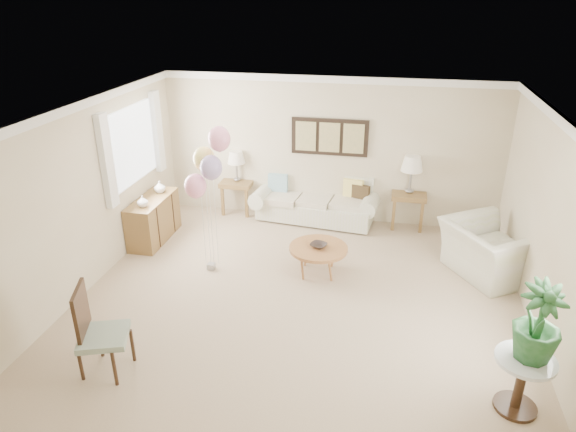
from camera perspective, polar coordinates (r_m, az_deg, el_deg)
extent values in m
plane|color=tan|center=(7.06, 1.05, -9.95)|extent=(6.00, 6.00, 0.00)
cube|color=beige|center=(9.20, 4.62, 7.28)|extent=(6.00, 0.04, 2.60)
cube|color=beige|center=(3.96, -7.33, -18.11)|extent=(6.00, 0.04, 2.60)
cube|color=beige|center=(7.52, -21.95, 1.64)|extent=(0.04, 6.00, 2.60)
cube|color=beige|center=(6.62, 27.60, -2.43)|extent=(0.04, 6.00, 2.60)
cube|color=white|center=(6.00, 1.24, 10.99)|extent=(6.00, 6.00, 0.02)
cube|color=white|center=(8.90, 4.86, 14.89)|extent=(6.00, 0.06, 0.12)
cube|color=white|center=(7.16, -23.29, 10.82)|extent=(0.06, 6.00, 0.12)
cube|color=white|center=(8.61, -16.94, 7.56)|extent=(0.04, 1.40, 1.20)
cube|color=white|center=(7.89, -19.50, 5.75)|extent=(0.10, 0.22, 1.40)
cube|color=white|center=(9.32, -14.31, 9.07)|extent=(0.10, 0.22, 1.40)
cube|color=black|center=(9.11, 4.65, 8.74)|extent=(1.35, 0.04, 0.65)
cube|color=#8C8C59|center=(9.14, 1.98, 8.86)|extent=(0.36, 0.02, 0.52)
cube|color=#8C8C59|center=(9.08, 4.62, 8.70)|extent=(0.36, 0.02, 0.52)
cube|color=#8C8C59|center=(9.04, 7.29, 8.51)|extent=(0.36, 0.02, 0.52)
cube|color=beige|center=(9.46, 3.10, 0.75)|extent=(2.15, 1.07, 0.34)
cube|color=beige|center=(9.61, 3.44, 3.54)|extent=(2.08, 0.43, 0.52)
cylinder|color=beige|center=(9.56, -2.74, 2.42)|extent=(0.39, 0.88, 0.30)
cylinder|color=beige|center=(9.30, 9.17, 1.48)|extent=(0.39, 0.88, 0.30)
cube|color=beige|center=(9.44, -0.48, 2.09)|extent=(0.64, 0.74, 0.11)
cube|color=beige|center=(9.34, 3.09, 1.81)|extent=(0.64, 0.74, 0.11)
cube|color=beige|center=(9.28, 6.71, 1.52)|extent=(0.64, 0.74, 0.11)
cube|color=#88B6C3|center=(9.53, -1.11, 3.66)|extent=(0.36, 0.11, 0.36)
cube|color=#EEDA70|center=(9.34, 7.27, 3.03)|extent=(0.36, 0.11, 0.36)
cube|color=#3B2C19|center=(9.29, 8.08, 2.49)|extent=(0.32, 0.09, 0.32)
cube|color=beige|center=(9.54, 3.08, -0.29)|extent=(1.88, 0.75, 0.04)
cube|color=brown|center=(9.69, -5.66, 3.70)|extent=(0.58, 0.53, 0.08)
cube|color=brown|center=(9.69, -7.27, 1.60)|extent=(0.05, 0.05, 0.55)
cube|color=brown|center=(9.55, -4.62, 1.39)|extent=(0.05, 0.05, 0.55)
cube|color=brown|center=(10.06, -6.51, 2.51)|extent=(0.05, 0.05, 0.55)
cube|color=brown|center=(9.93, -3.95, 2.32)|extent=(0.05, 0.05, 0.55)
cube|color=brown|center=(9.28, 13.30, 2.32)|extent=(0.60, 0.54, 0.09)
cube|color=brown|center=(9.20, 11.63, 0.07)|extent=(0.05, 0.05, 0.56)
cube|color=brown|center=(9.22, 14.60, -0.18)|extent=(0.05, 0.05, 0.56)
cube|color=brown|center=(9.60, 11.68, 1.10)|extent=(0.05, 0.05, 0.56)
cube|color=brown|center=(9.62, 14.52, 0.87)|extent=(0.05, 0.05, 0.56)
cylinder|color=gray|center=(9.66, -5.68, 4.10)|extent=(0.13, 0.13, 0.06)
cylinder|color=gray|center=(9.61, -5.72, 5.06)|extent=(0.04, 0.04, 0.29)
cone|color=silver|center=(9.53, -5.79, 6.53)|extent=(0.32, 0.32, 0.23)
cylinder|color=gray|center=(9.25, 13.34, 2.76)|extent=(0.16, 0.16, 0.07)
cylinder|color=gray|center=(9.19, 13.46, 3.92)|extent=(0.04, 0.04, 0.33)
cone|color=silver|center=(9.09, 13.64, 5.70)|extent=(0.38, 0.38, 0.27)
cylinder|color=#975F41|center=(7.61, 3.40, -3.62)|extent=(0.87, 0.87, 0.05)
cylinder|color=#975F41|center=(7.87, 5.07, -4.49)|extent=(0.03, 0.03, 0.39)
cylinder|color=#975F41|center=(7.92, 2.11, -4.22)|extent=(0.03, 0.03, 0.39)
cylinder|color=#975F41|center=(7.56, 1.57, -5.67)|extent=(0.03, 0.03, 0.39)
cylinder|color=#975F41|center=(7.51, 4.68, -5.97)|extent=(0.03, 0.03, 0.39)
imported|color=#2D231F|center=(7.58, 3.41, -3.28)|extent=(0.31, 0.31, 0.06)
imported|color=beige|center=(8.13, 21.44, -3.60)|extent=(1.57, 1.62, 0.80)
cylinder|color=silver|center=(5.70, 24.91, -14.30)|extent=(0.59, 0.59, 0.04)
cylinder|color=#311D13|center=(5.89, 24.37, -16.72)|extent=(0.10, 0.10, 0.59)
cylinder|color=#311D13|center=(6.08, 23.87, -18.88)|extent=(0.43, 0.43, 0.01)
imported|color=#184E1F|center=(5.49, 26.04, -10.58)|extent=(0.59, 0.59, 0.82)
cube|color=gray|center=(6.10, -19.78, -12.50)|extent=(0.65, 0.65, 0.07)
cylinder|color=#311D13|center=(6.22, -22.06, -15.00)|extent=(0.04, 0.04, 0.42)
cylinder|color=#311D13|center=(6.02, -18.71, -15.82)|extent=(0.04, 0.04, 0.42)
cylinder|color=#311D13|center=(6.48, -20.14, -12.91)|extent=(0.04, 0.04, 0.42)
cylinder|color=#311D13|center=(6.29, -16.89, -13.61)|extent=(0.04, 0.04, 0.42)
cube|color=#311D13|center=(6.05, -22.02, -9.76)|extent=(0.20, 0.47, 0.56)
cube|color=brown|center=(8.94, -14.72, -0.34)|extent=(0.45, 1.20, 0.74)
cube|color=#311D13|center=(8.70, -15.52, -1.15)|extent=(0.46, 0.02, 0.70)
cube|color=#311D13|center=(9.19, -13.90, 0.41)|extent=(0.46, 0.02, 0.70)
imported|color=white|center=(8.49, -15.86, 1.58)|extent=(0.20, 0.20, 0.18)
imported|color=silver|center=(9.01, -14.08, 3.16)|extent=(0.24, 0.24, 0.20)
cube|color=gray|center=(7.97, -8.53, -5.53)|extent=(0.11, 0.11, 0.09)
ellipsoid|color=pink|center=(7.34, -10.24, 3.31)|extent=(0.31, 0.31, 0.36)
cylinder|color=silver|center=(7.66, -9.32, -1.75)|extent=(0.01, 0.01, 1.13)
ellipsoid|color=#A691CB|center=(7.24, -8.54, 5.36)|extent=(0.31, 0.31, 0.36)
cylinder|color=silver|center=(7.60, -8.50, -0.81)|extent=(0.01, 0.01, 1.39)
ellipsoid|color=#FFE976|center=(7.39, -9.31, 6.28)|extent=(0.31, 0.31, 0.36)
cylinder|color=silver|center=(7.67, -8.88, -0.31)|extent=(0.01, 0.01, 1.46)
ellipsoid|color=pink|center=(7.20, -7.65, 8.49)|extent=(0.31, 0.31, 0.36)
cylinder|color=silver|center=(7.55, -8.08, 0.65)|extent=(0.01, 0.01, 1.77)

